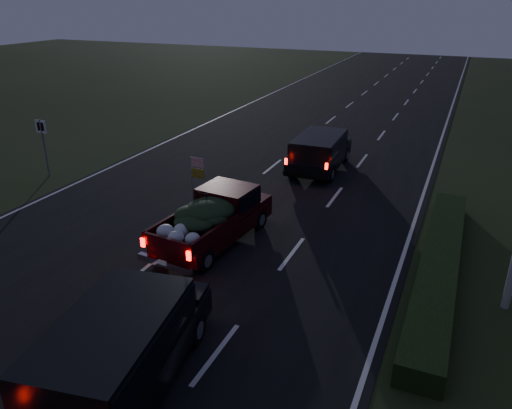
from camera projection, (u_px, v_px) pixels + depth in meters
The scene contains 7 objects.
ground at pixel (146, 269), 14.42m from camera, with size 120.00×120.00×0.00m, color black.
road_asphalt at pixel (146, 268), 14.42m from camera, with size 14.00×120.00×0.02m, color black.
hedge_row at pixel (439, 265), 14.00m from camera, with size 1.00×10.00×0.60m, color black.
route_sign at pixel (43, 139), 21.10m from camera, with size 0.55×0.08×2.50m.
pickup_truck at pixel (214, 216), 15.66m from camera, with size 2.23×4.78×2.42m.
lead_suv at pixel (320, 149), 22.09m from camera, with size 2.04×4.62×1.31m.
rear_suv at pixel (117, 347), 9.58m from camera, with size 2.83×5.21×1.42m.
Camera 1 is at (7.90, -10.27, 7.34)m, focal length 35.00 mm.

